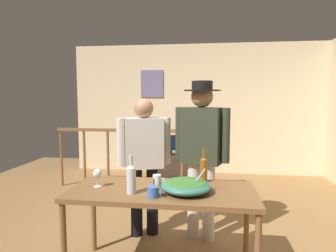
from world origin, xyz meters
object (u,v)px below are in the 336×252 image
Objects in this scene: flat_screen_tv at (171,143)px; wine_bottle_clear at (131,178)px; wine_bottle_amber at (204,169)px; mug_blue at (153,192)px; tv_console at (171,165)px; person_standing_left at (144,156)px; wine_glass at (97,174)px; framed_picture at (152,84)px; stair_railing at (156,152)px; person_standing_right at (202,145)px; mug_white at (157,181)px; salad_bowl at (186,185)px; serving_table at (162,198)px.

wine_bottle_clear is (0.09, -3.39, 0.25)m from flat_screen_tv.
wine_bottle_clear is (-0.59, -0.42, 0.00)m from wine_bottle_amber.
flat_screen_tv is 4.24× the size of mug_blue.
tv_console is 3.16m from wine_bottle_amber.
wine_bottle_clear is 0.86m from person_standing_left.
person_standing_left is (0.26, 0.73, 0.03)m from wine_glass.
flat_screen_tv is 3.27m from wine_glass.
flat_screen_tv is at bearing -36.05° from framed_picture.
flat_screen_tv is at bearing 81.27° from stair_railing.
mug_white is at bearing 80.26° from person_standing_right.
wine_glass is at bearing 177.04° from salad_bowl.
wine_glass is at bearing -86.99° from framed_picture.
mug_blue is at bearing -147.40° from salad_bowl.
framed_picture is at bearing -49.37° from person_standing_right.
tv_console is at bearing 94.69° from mug_blue.
wine_bottle_amber is at bearing 66.20° from salad_bowl.
salad_bowl reaches higher than serving_table.
mug_blue is (-0.39, -0.48, -0.08)m from wine_bottle_amber.
person_standing_left is at bearing -84.64° from stair_railing.
wine_glass is at bearing -179.23° from serving_table.
serving_table is 0.92× the size of person_standing_right.
tv_console is 7.23× the size of mug_blue.
flat_screen_tv reaches higher than serving_table.
framed_picture is 3.03m from person_standing_left.
serving_table is 0.49m from wine_bottle_amber.
wine_bottle_clear is at bearing -88.46° from flat_screen_tv.
serving_table is 3.75× the size of salad_bowl.
wine_bottle_amber reaches higher than serving_table.
salad_bowl reaches higher than tv_console.
stair_railing is 1.64m from person_standing_left.
wine_bottle_amber is at bearing 38.19° from serving_table.
mug_white is at bearing -85.18° from tv_console.
flat_screen_tv is 0.34× the size of person_standing_left.
serving_table is at bearing 0.77° from wine_glass.
wine_glass is at bearing -94.40° from tv_console.
flat_screen_tv is at bearing 95.76° from serving_table.
mug_white is at bearing -79.72° from stair_railing.
framed_picture is 1.74m from stair_railing.
salad_bowl is 3.85× the size of mug_white.
wine_glass is (-0.79, 0.04, 0.05)m from salad_bowl.
person_standing_left reaches higher than mug_white.
person_standing_right reaches higher than salad_bowl.
person_standing_left is (0.45, -2.85, -0.93)m from framed_picture.
mug_blue is at bearing -20.32° from wine_glass.
salad_bowl is at bearing -80.87° from tv_console.
tv_console is 2.86× the size of wine_bottle_amber.
wine_bottle_amber is (0.68, -3.00, 0.69)m from tv_console.
tv_console is 3.55m from mug_blue.
serving_table is 4.98× the size of wine_bottle_clear.
wine_bottle_clear is at bearing -84.64° from stair_railing.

